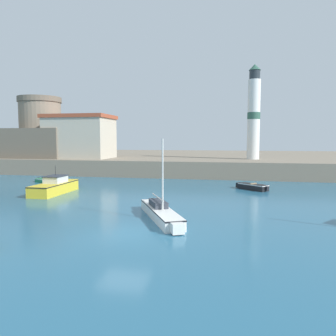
{
  "coord_description": "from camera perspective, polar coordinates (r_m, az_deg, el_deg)",
  "views": [
    {
      "loc": [
        5.41,
        -15.53,
        4.81
      ],
      "look_at": [
        -0.78,
        15.44,
        2.0
      ],
      "focal_mm": 35.0,
      "sensor_mm": 36.0,
      "label": 1
    }
  ],
  "objects": [
    {
      "name": "motorboat_yellow_0",
      "position": [
        30.79,
        -19.01,
        -3.05
      ],
      "size": [
        1.93,
        6.35,
        2.47
      ],
      "color": "yellow",
      "rests_on": "ground"
    },
    {
      "name": "ground_plane",
      "position": [
        17.13,
        -7.73,
        -11.27
      ],
      "size": [
        200.0,
        200.0,
        0.0
      ],
      "primitive_type": "plane",
      "color": "#28607F"
    },
    {
      "name": "quay_seawall",
      "position": [
        58.97,
        6.03,
        1.39
      ],
      "size": [
        120.0,
        40.0,
        2.08
      ],
      "primitive_type": "cube",
      "color": "gray",
      "rests_on": "ground"
    },
    {
      "name": "sailboat_white_1",
      "position": [
        19.91,
        -1.25,
        -7.7
      ],
      "size": [
        3.93,
        6.56,
        4.83
      ],
      "color": "white",
      "rests_on": "ground"
    },
    {
      "name": "harbor_shed_near_wharf",
      "position": [
        48.33,
        -15.05,
        5.31
      ],
      "size": [
        9.08,
        6.45,
        6.09
      ],
      "color": "#BCB29E",
      "rests_on": "quay_seawall"
    },
    {
      "name": "dinghy_green_2",
      "position": [
        38.25,
        -20.11,
        -2.11
      ],
      "size": [
        4.03,
        2.72,
        0.49
      ],
      "color": "#237A4C",
      "rests_on": "ground"
    },
    {
      "name": "dinghy_black_3",
      "position": [
        32.13,
        14.47,
        -3.14
      ],
      "size": [
        3.04,
        2.8,
        0.63
      ],
      "color": "black",
      "rests_on": "ground"
    },
    {
      "name": "fortress",
      "position": [
        54.76,
        -21.26,
        5.01
      ],
      "size": [
        12.4,
        12.4,
        9.12
      ],
      "color": "#685E4F",
      "rests_on": "quay_seawall"
    },
    {
      "name": "lighthouse",
      "position": [
        45.74,
        14.72,
        9.13
      ],
      "size": [
        1.69,
        1.69,
        12.57
      ],
      "color": "silver",
      "rests_on": "quay_seawall"
    }
  ]
}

